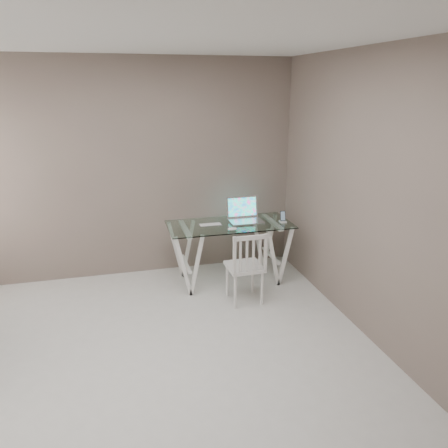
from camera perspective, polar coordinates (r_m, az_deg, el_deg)
The scene contains 7 objects.
room at distance 3.28m, azimuth -10.15°, elevation 6.20°, with size 4.50×4.52×2.71m.
desk at distance 5.42m, azimuth 0.73°, elevation -3.65°, with size 1.50×0.70×0.75m.
chair at distance 4.84m, azimuth 2.97°, elevation -5.33°, with size 0.39×0.39×0.85m.
laptop at distance 5.43m, azimuth 2.66°, elevation 1.17°, with size 0.40×0.34×0.28m.
keyboard at distance 5.26m, azimuth -1.80°, elevation -0.09°, with size 0.27×0.12×0.01m, color silver.
mouse at distance 5.06m, azimuth 1.12°, elevation -0.64°, with size 0.11×0.07×0.04m, color white.
phone_dock at distance 5.40m, azimuth 7.68°, elevation 0.63°, with size 0.08×0.08×0.14m.
Camera 1 is at (-0.31, -3.19, 2.35)m, focal length 35.00 mm.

